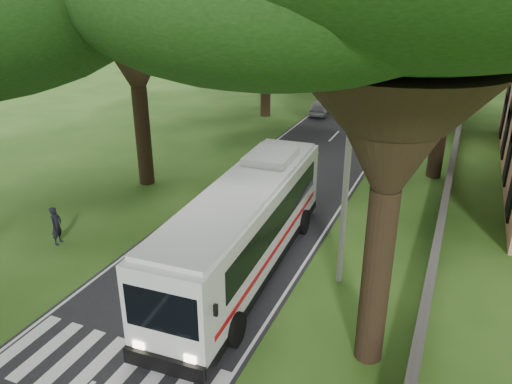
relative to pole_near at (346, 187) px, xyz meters
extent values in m
plane|color=#284D16|center=(-5.50, -6.00, -4.18)|extent=(140.00, 140.00, 0.00)
cube|color=black|center=(-5.50, 19.00, -4.17)|extent=(8.00, 120.00, 0.04)
cube|color=silver|center=(-5.50, -8.00, -4.18)|extent=(8.00, 3.00, 0.01)
cube|color=#383533|center=(3.50, 18.00, -3.58)|extent=(0.35, 50.00, 1.20)
cylinder|color=gray|center=(0.00, 0.00, -0.18)|extent=(0.24, 0.24, 8.00)
cube|color=gray|center=(0.00, 0.00, 3.22)|extent=(1.60, 0.10, 0.10)
cube|color=gray|center=(0.00, 0.00, 2.62)|extent=(1.20, 0.10, 0.10)
cylinder|color=gray|center=(0.00, 20.00, -0.18)|extent=(0.24, 0.24, 8.00)
cube|color=gray|center=(0.00, 20.00, 3.22)|extent=(1.60, 0.10, 0.10)
cube|color=gray|center=(0.00, 20.00, 2.62)|extent=(1.20, 0.10, 0.10)
cylinder|color=gray|center=(0.00, 40.00, -0.18)|extent=(0.24, 0.24, 8.00)
cube|color=gray|center=(0.00, 40.00, 3.22)|extent=(1.60, 0.10, 0.10)
cube|color=gray|center=(0.00, 40.00, 2.62)|extent=(1.20, 0.10, 0.10)
cylinder|color=black|center=(-13.50, 6.00, -1.27)|extent=(0.90, 0.90, 5.82)
cone|color=black|center=(-13.50, 6.00, 3.54)|extent=(3.20, 3.20, 3.80)
cylinder|color=black|center=(-13.00, 24.00, -1.40)|extent=(0.90, 0.90, 5.55)
cone|color=black|center=(-13.00, 24.00, 3.27)|extent=(3.20, 3.20, 3.80)
cylinder|color=black|center=(-14.00, 42.00, -1.20)|extent=(0.90, 0.90, 5.96)
cone|color=black|center=(-14.00, 42.00, 3.68)|extent=(3.20, 3.20, 3.80)
cylinder|color=black|center=(2.00, -4.00, -1.20)|extent=(0.90, 0.90, 5.95)
cone|color=black|center=(2.00, -4.00, 3.67)|extent=(3.20, 3.20, 3.80)
cylinder|color=black|center=(2.50, 14.00, -1.09)|extent=(0.90, 0.90, 6.19)
cone|color=black|center=(2.50, 14.00, 3.91)|extent=(3.20, 3.20, 3.80)
cylinder|color=black|center=(2.00, 32.00, -1.57)|extent=(0.90, 0.90, 5.22)
cone|color=black|center=(2.00, 32.00, 2.94)|extent=(3.20, 3.20, 3.80)
cylinder|color=black|center=(3.00, 50.00, -1.10)|extent=(0.90, 0.90, 6.15)
cone|color=black|center=(3.00, 50.00, 3.87)|extent=(3.20, 3.20, 3.80)
cube|color=white|center=(-3.86, -0.85, -2.05)|extent=(3.39, 13.41, 3.27)
cube|color=black|center=(-3.87, -0.51, -1.58)|extent=(3.33, 10.98, 1.22)
cube|color=black|center=(-3.86, -0.85, -3.63)|extent=(3.43, 13.45, 0.39)
cube|color=red|center=(-3.86, -0.85, -2.80)|extent=(3.38, 12.08, 0.20)
cube|color=white|center=(-3.86, -0.85, -0.35)|extent=(3.14, 12.73, 0.20)
cylinder|color=black|center=(-5.03, -5.34, -3.57)|extent=(0.44, 1.24, 1.22)
cylinder|color=black|center=(-2.27, -5.21, -3.57)|extent=(0.44, 1.24, 1.22)
cylinder|color=black|center=(-5.44, 3.29, -3.57)|extent=(0.44, 1.24, 1.22)
cylinder|color=black|center=(-2.67, 3.42, -3.57)|extent=(0.44, 1.24, 1.22)
imported|color=#B0B1B5|center=(-8.50, 26.30, -3.47)|extent=(2.00, 4.13, 1.36)
imported|color=navy|center=(-8.44, 49.34, -3.51)|extent=(1.54, 3.94, 1.28)
imported|color=maroon|center=(-3.48, 51.63, -3.45)|extent=(2.23, 4.95, 1.41)
imported|color=black|center=(-12.91, -2.06, -3.25)|extent=(0.58, 0.76, 1.85)
camera|label=1|loc=(3.72, -17.43, 7.23)|focal=35.00mm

